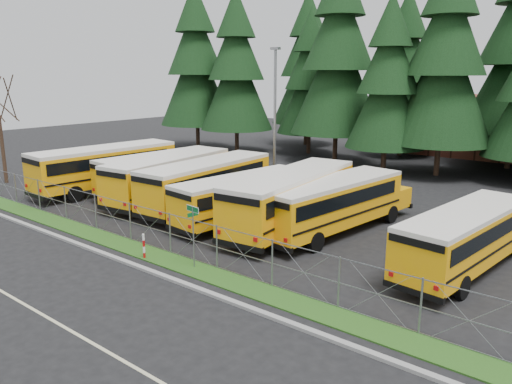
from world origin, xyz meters
TOP-DOWN VIEW (x-y plane):
  - ground at (0.00, 0.00)m, footprint 120.00×120.00m
  - curb at (0.00, -3.10)m, footprint 50.00×0.25m
  - grass_verge at (0.00, -1.70)m, footprint 50.00×1.40m
  - road_lane_line at (0.00, -8.00)m, footprint 50.00×0.12m
  - chainlink_fence at (0.00, -1.00)m, footprint 44.00×0.10m
  - bus_0 at (-14.30, 5.19)m, footprint 3.82×12.46m
  - bus_1 at (-10.55, 7.03)m, footprint 3.22×11.07m
  - bus_2 at (-8.56, 6.06)m, footprint 4.07×11.81m
  - bus_3 at (-5.27, 6.25)m, footprint 3.36×11.72m
  - bus_4 at (-1.58, 5.29)m, footprint 3.57×10.49m
  - bus_5 at (1.23, 6.07)m, footprint 4.07×12.30m
  - bus_6 at (3.42, 6.84)m, footprint 3.88×11.36m
  - bus_east at (10.49, 5.75)m, footprint 3.61×10.65m
  - street_sign at (1.13, -1.54)m, footprint 0.84×0.55m
  - striped_bollard at (-1.44, -2.22)m, footprint 0.11×0.11m
  - light_standard at (-6.12, 14.04)m, footprint 0.70×0.35m
  - conifer_0 at (-24.76, 24.35)m, footprint 8.13×8.13m
  - conifer_1 at (-19.02, 24.54)m, footprint 7.63×7.63m
  - conifer_2 at (-12.52, 28.65)m, footprint 6.71×6.71m
  - conifer_3 at (-7.69, 25.84)m, footprint 8.58×8.58m
  - conifer_4 at (-1.77, 23.82)m, footprint 6.68×6.68m
  - conifer_5 at (2.22, 25.48)m, footprint 8.14×8.14m
  - conifer_10 at (-16.43, 34.05)m, footprint 7.94×7.94m
  - conifer_11 at (-4.41, 33.42)m, footprint 7.45×7.45m
  - bare_tree_1 at (-22.86, 1.55)m, footprint 5.17×5.17m

SIDE VIEW (x-z plane):
  - ground at x=0.00m, z-range 0.00..0.00m
  - road_lane_line at x=0.00m, z-range 0.00..0.01m
  - grass_verge at x=0.00m, z-range 0.00..0.06m
  - curb at x=0.00m, z-range 0.00..0.12m
  - striped_bollard at x=-1.44m, z-range 0.00..1.20m
  - chainlink_fence at x=0.00m, z-range 0.00..2.00m
  - bus_4 at x=-1.58m, z-range 0.00..2.70m
  - bus_east at x=10.49m, z-range 0.00..2.74m
  - bus_1 at x=-10.55m, z-range 0.00..2.87m
  - bus_6 at x=3.42m, z-range 0.00..2.92m
  - bus_2 at x=-8.56m, z-range 0.00..3.03m
  - bus_3 at x=-5.27m, z-range 0.00..3.04m
  - bus_5 at x=1.23m, z-range 0.00..3.16m
  - bus_0 at x=-14.30m, z-range 0.00..3.22m
  - street_sign at x=1.13m, z-range 0.63..3.44m
  - bare_tree_1 at x=-22.86m, z-range 0.00..7.39m
  - light_standard at x=-6.12m, z-range 0.43..10.57m
  - conifer_4 at x=-1.77m, z-range 0.00..14.77m
  - conifer_2 at x=-12.52m, z-range 0.00..14.83m
  - conifer_11 at x=-4.41m, z-range 0.00..16.47m
  - conifer_1 at x=-19.02m, z-range 0.00..16.87m
  - conifer_10 at x=-16.43m, z-range 0.00..17.55m
  - conifer_0 at x=-24.76m, z-range 0.00..17.99m
  - conifer_5 at x=2.22m, z-range 0.00..18.00m
  - conifer_3 at x=-7.69m, z-range 0.00..18.98m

